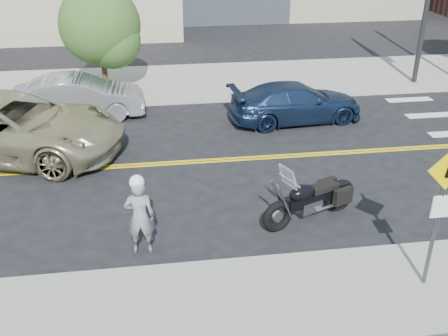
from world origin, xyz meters
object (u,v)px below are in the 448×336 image
motorcycle (312,190)px  parked_car_silver (79,97)px  pedestrian_sign (441,203)px  motorcyclist (140,215)px  suv (10,127)px  parked_car_blue (296,102)px

motorcycle → parked_car_silver: 9.85m
pedestrian_sign → motorcyclist: (-5.49, 2.05, -1.03)m
pedestrian_sign → motorcyclist: 5.95m
pedestrian_sign → suv: 12.01m
motorcyclist → parked_car_blue: 8.84m
parked_car_blue → motorcycle: bearing=162.2°
motorcycle → suv: bearing=126.3°
parked_car_silver → pedestrian_sign: bearing=-146.1°
pedestrian_sign → motorcycle: (-1.48, 2.83, -1.17)m
motorcyclist → suv: (-3.81, 5.48, 0.00)m
pedestrian_sign → suv: (-9.30, 7.53, -1.03)m
motorcycle → parked_car_blue: (1.31, 6.29, -0.12)m
pedestrian_sign → parked_car_silver: (-7.64, 10.51, -1.22)m
pedestrian_sign → parked_car_blue: bearing=91.1°
pedestrian_sign → suv: pedestrian_sign is taller
motorcyclist → parked_car_blue: size_ratio=0.40×
pedestrian_sign → parked_car_blue: (-0.17, 9.11, -1.29)m
pedestrian_sign → parked_car_silver: size_ratio=0.66×
motorcyclist → parked_car_silver: (-2.15, 8.46, -0.19)m
suv → motorcycle: bearing=-105.1°
motorcyclist → motorcycle: 4.08m
motorcycle → parked_car_silver: (-6.16, 7.69, -0.05)m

